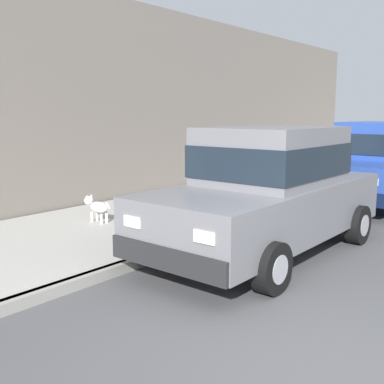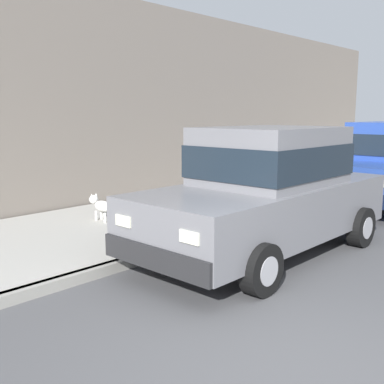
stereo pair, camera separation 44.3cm
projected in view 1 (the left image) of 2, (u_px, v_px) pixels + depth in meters
ground_plane at (336, 371)px, 3.85m from camera, size 80.00×80.00×0.00m
curb at (91, 278)px, 5.84m from camera, size 0.16×64.00×0.14m
sidewalk at (15, 251)px, 6.96m from camera, size 3.60×64.00×0.14m
car_grey_sedan at (269, 189)px, 7.00m from camera, size 2.05×4.61×1.92m
car_blue_sedan at (381, 162)px, 11.01m from camera, size 2.05×4.60×1.92m
dog_white at (97, 206)px, 8.52m from camera, size 0.75×0.21×0.49m
building_facade at (181, 105)px, 12.68m from camera, size 0.50×20.00×4.70m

